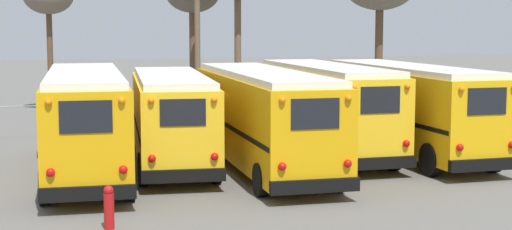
{
  "coord_description": "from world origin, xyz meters",
  "views": [
    {
      "loc": [
        -6.13,
        -25.49,
        4.75
      ],
      "look_at": [
        0.0,
        0.13,
        1.66
      ],
      "focal_mm": 55.0,
      "sensor_mm": 36.0,
      "label": 1
    }
  ],
  "objects_px": {
    "school_bus_0": "(85,119)",
    "school_bus_4": "(408,107)",
    "school_bus_1": "(171,116)",
    "school_bus_2": "(263,116)",
    "school_bus_3": "(326,107)",
    "fire_hydrant": "(109,207)",
    "utility_pole": "(197,30)"
  },
  "relations": [
    {
      "from": "school_bus_4",
      "to": "fire_hydrant",
      "type": "relative_size",
      "value": 10.04
    },
    {
      "from": "fire_hydrant",
      "to": "school_bus_4",
      "type": "bearing_deg",
      "value": 35.69
    },
    {
      "from": "fire_hydrant",
      "to": "school_bus_1",
      "type": "bearing_deg",
      "value": 72.63
    },
    {
      "from": "school_bus_3",
      "to": "utility_pole",
      "type": "relative_size",
      "value": 1.14
    },
    {
      "from": "school_bus_0",
      "to": "school_bus_3",
      "type": "relative_size",
      "value": 1.11
    },
    {
      "from": "school_bus_2",
      "to": "school_bus_3",
      "type": "bearing_deg",
      "value": 35.25
    },
    {
      "from": "school_bus_2",
      "to": "fire_hydrant",
      "type": "relative_size",
      "value": 10.6
    },
    {
      "from": "school_bus_0",
      "to": "school_bus_1",
      "type": "bearing_deg",
      "value": 21.87
    },
    {
      "from": "school_bus_1",
      "to": "utility_pole",
      "type": "distance_m",
      "value": 13.67
    },
    {
      "from": "school_bus_4",
      "to": "fire_hydrant",
      "type": "distance_m",
      "value": 13.59
    },
    {
      "from": "school_bus_4",
      "to": "school_bus_3",
      "type": "bearing_deg",
      "value": 165.44
    },
    {
      "from": "school_bus_4",
      "to": "fire_hydrant",
      "type": "xyz_separation_m",
      "value": [
        -10.99,
        -7.89,
        -1.25
      ]
    },
    {
      "from": "school_bus_1",
      "to": "fire_hydrant",
      "type": "bearing_deg",
      "value": -107.37
    },
    {
      "from": "school_bus_4",
      "to": "utility_pole",
      "type": "relative_size",
      "value": 1.23
    },
    {
      "from": "school_bus_2",
      "to": "utility_pole",
      "type": "height_order",
      "value": "utility_pole"
    },
    {
      "from": "school_bus_1",
      "to": "school_bus_2",
      "type": "distance_m",
      "value": 3.12
    },
    {
      "from": "school_bus_2",
      "to": "fire_hydrant",
      "type": "bearing_deg",
      "value": -128.73
    },
    {
      "from": "school_bus_3",
      "to": "fire_hydrant",
      "type": "relative_size",
      "value": 9.31
    },
    {
      "from": "school_bus_3",
      "to": "school_bus_4",
      "type": "height_order",
      "value": "school_bus_3"
    },
    {
      "from": "utility_pole",
      "to": "school_bus_1",
      "type": "bearing_deg",
      "value": -103.03
    },
    {
      "from": "school_bus_0",
      "to": "school_bus_1",
      "type": "xyz_separation_m",
      "value": [
        2.84,
        1.14,
        -0.11
      ]
    },
    {
      "from": "school_bus_1",
      "to": "fire_hydrant",
      "type": "distance_m",
      "value": 8.37
    },
    {
      "from": "school_bus_3",
      "to": "fire_hydrant",
      "type": "xyz_separation_m",
      "value": [
        -8.15,
        -8.63,
        -1.25
      ]
    },
    {
      "from": "school_bus_0",
      "to": "school_bus_4",
      "type": "xyz_separation_m",
      "value": [
        11.35,
        1.12,
        -0.01
      ]
    },
    {
      "from": "school_bus_1",
      "to": "school_bus_3",
      "type": "height_order",
      "value": "school_bus_3"
    },
    {
      "from": "school_bus_3",
      "to": "fire_hydrant",
      "type": "bearing_deg",
      "value": -133.37
    },
    {
      "from": "school_bus_0",
      "to": "utility_pole",
      "type": "distance_m",
      "value": 15.57
    },
    {
      "from": "school_bus_1",
      "to": "school_bus_2",
      "type": "xyz_separation_m",
      "value": [
        2.84,
        -1.29,
        0.07
      ]
    },
    {
      "from": "fire_hydrant",
      "to": "school_bus_3",
      "type": "bearing_deg",
      "value": 46.63
    },
    {
      "from": "school_bus_2",
      "to": "utility_pole",
      "type": "bearing_deg",
      "value": 89.28
    },
    {
      "from": "school_bus_1",
      "to": "utility_pole",
      "type": "height_order",
      "value": "utility_pole"
    },
    {
      "from": "school_bus_4",
      "to": "school_bus_1",
      "type": "bearing_deg",
      "value": 179.88
    }
  ]
}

